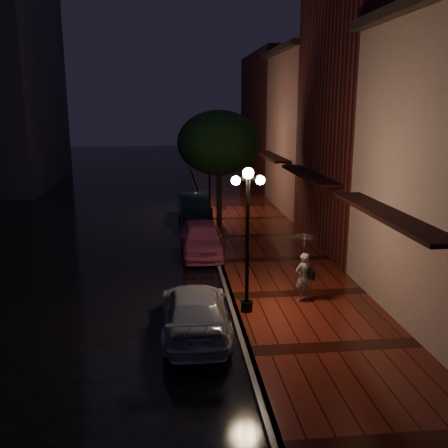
# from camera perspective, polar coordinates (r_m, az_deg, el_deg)

# --- Properties ---
(ground) EXTENTS (120.00, 120.00, 0.00)m
(ground) POSITION_cam_1_polar(r_m,az_deg,el_deg) (19.86, -0.58, -4.64)
(ground) COLOR black
(ground) RESTS_ON ground
(sidewalk) EXTENTS (4.50, 60.00, 0.15)m
(sidewalk) POSITION_cam_1_polar(r_m,az_deg,el_deg) (20.17, 5.81, -4.21)
(sidewalk) COLOR #46170C
(sidewalk) RESTS_ON ground
(curb) EXTENTS (0.25, 60.00, 0.15)m
(curb) POSITION_cam_1_polar(r_m,az_deg,el_deg) (19.84, -0.58, -4.44)
(curb) COLOR #595451
(curb) RESTS_ON ground
(storefront_mid) EXTENTS (5.00, 8.00, 11.00)m
(storefront_mid) POSITION_cam_1_polar(r_m,az_deg,el_deg) (22.59, 17.18, 11.17)
(storefront_mid) COLOR #511914
(storefront_mid) RESTS_ON ground
(storefront_far) EXTENTS (5.00, 8.00, 9.00)m
(storefront_far) POSITION_cam_1_polar(r_m,az_deg,el_deg) (30.16, 11.06, 10.03)
(storefront_far) COLOR #8C5951
(storefront_far) RESTS_ON ground
(storefront_extra) EXTENTS (5.00, 12.00, 10.00)m
(storefront_extra) POSITION_cam_1_polar(r_m,az_deg,el_deg) (39.80, 6.83, 11.66)
(storefront_extra) COLOR #511914
(storefront_extra) RESTS_ON ground
(streetlamp_near) EXTENTS (0.96, 0.36, 4.31)m
(streetlamp_near) POSITION_cam_1_polar(r_m,az_deg,el_deg) (14.41, 2.70, -0.90)
(streetlamp_near) COLOR black
(streetlamp_near) RESTS_ON sidewalk
(streetlamp_far) EXTENTS (0.96, 0.36, 4.31)m
(streetlamp_far) POSITION_cam_1_polar(r_m,az_deg,el_deg) (28.11, -1.66, 6.14)
(streetlamp_far) COLOR black
(streetlamp_far) RESTS_ON sidewalk
(street_tree) EXTENTS (4.16, 4.16, 5.80)m
(street_tree) POSITION_cam_1_polar(r_m,az_deg,el_deg) (24.98, -0.54, 9.03)
(street_tree) COLOR black
(street_tree) RESTS_ON sidewalk
(pink_car) EXTENTS (1.72, 4.25, 1.45)m
(pink_car) POSITION_cam_1_polar(r_m,az_deg,el_deg) (20.93, -2.58, -1.65)
(pink_car) COLOR #C3507B
(pink_car) RESTS_ON ground
(navy_car) EXTENTS (1.73, 4.54, 1.48)m
(navy_car) POSITION_cam_1_polar(r_m,az_deg,el_deg) (27.21, -3.44, 1.91)
(navy_car) COLOR black
(navy_car) RESTS_ON ground
(silver_car) EXTENTS (1.87, 4.50, 1.30)m
(silver_car) POSITION_cam_1_polar(r_m,az_deg,el_deg) (13.95, -3.32, -9.88)
(silver_car) COLOR #ADAEB5
(silver_car) RESTS_ON ground
(woman_with_umbrella) EXTENTS (0.91, 0.93, 2.19)m
(woman_with_umbrella) POSITION_cam_1_polar(r_m,az_deg,el_deg) (15.65, 9.13, -3.70)
(woman_with_umbrella) COLOR white
(woman_with_umbrella) RESTS_ON sidewalk
(parking_meter) EXTENTS (0.13, 0.10, 1.24)m
(parking_meter) POSITION_cam_1_polar(r_m,az_deg,el_deg) (19.12, 0.01, -2.54)
(parking_meter) COLOR black
(parking_meter) RESTS_ON sidewalk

